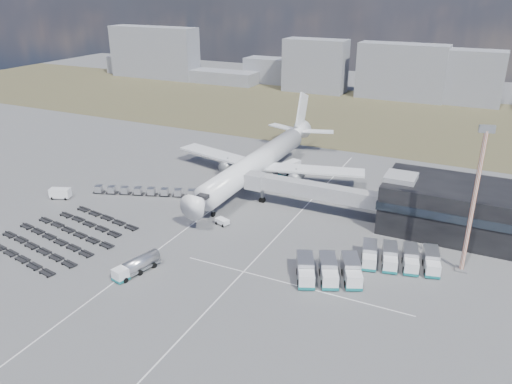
% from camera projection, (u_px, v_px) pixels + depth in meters
% --- Properties ---
extents(ground, '(420.00, 420.00, 0.00)m').
position_uv_depth(ground, '(190.00, 234.00, 99.38)').
color(ground, '#565659').
rests_on(ground, ground).
extents(grass_strip, '(420.00, 90.00, 0.01)m').
position_uv_depth(grass_strip, '(347.00, 114.00, 190.76)').
color(grass_strip, '#49452B').
rests_on(grass_strip, ground).
extents(lane_markings, '(47.12, 110.00, 0.01)m').
position_uv_depth(lane_markings, '(241.00, 237.00, 97.96)').
color(lane_markings, silver).
rests_on(lane_markings, ground).
extents(terminal, '(30.40, 16.40, 11.00)m').
position_uv_depth(terminal, '(461.00, 208.00, 98.12)').
color(terminal, black).
rests_on(terminal, ground).
extents(jet_bridge, '(30.30, 3.80, 7.05)m').
position_uv_depth(jet_bridge, '(303.00, 189.00, 108.02)').
color(jet_bridge, '#939399').
rests_on(jet_bridge, ground).
extents(airliner, '(51.59, 64.53, 17.62)m').
position_uv_depth(airliner, '(260.00, 161.00, 124.23)').
color(airliner, white).
rests_on(airliner, ground).
extents(skyline, '(294.00, 24.57, 25.75)m').
position_uv_depth(skyline, '(370.00, 73.00, 219.76)').
color(skyline, gray).
rests_on(skyline, ground).
extents(fuel_tanker, '(4.29, 9.18, 2.88)m').
position_uv_depth(fuel_tanker, '(137.00, 266.00, 85.46)').
color(fuel_tanker, white).
rests_on(fuel_tanker, ground).
extents(pushback_tug, '(3.20, 2.42, 1.33)m').
position_uv_depth(pushback_tug, '(222.00, 222.00, 102.91)').
color(pushback_tug, white).
rests_on(pushback_tug, ground).
extents(utility_van, '(5.04, 3.58, 2.43)m').
position_uv_depth(utility_van, '(60.00, 194.00, 115.33)').
color(utility_van, white).
rests_on(utility_van, ground).
extents(catering_truck, '(4.27, 7.00, 3.00)m').
position_uv_depth(catering_truck, '(290.00, 168.00, 130.20)').
color(catering_truck, white).
rests_on(catering_truck, ground).
extents(service_trucks_near, '(12.70, 11.40, 3.17)m').
position_uv_depth(service_trucks_near, '(328.00, 270.00, 83.61)').
color(service_trucks_near, white).
rests_on(service_trucks_near, ground).
extents(service_trucks_far, '(14.34, 10.00, 2.90)m').
position_uv_depth(service_trucks_far, '(400.00, 258.00, 87.65)').
color(service_trucks_far, white).
rests_on(service_trucks_far, ground).
extents(uld_row, '(24.25, 9.81, 1.70)m').
position_uv_depth(uld_row, '(145.00, 191.00, 117.14)').
color(uld_row, black).
rests_on(uld_row, ground).
extents(baggage_dollies, '(25.00, 24.83, 0.69)m').
position_uv_depth(baggage_dollies, '(62.00, 236.00, 97.93)').
color(baggage_dollies, black).
rests_on(baggage_dollies, ground).
extents(floodlight_mast, '(2.48, 2.00, 25.95)m').
position_uv_depth(floodlight_mast, '(474.00, 202.00, 81.80)').
color(floodlight_mast, '#AD431B').
rests_on(floodlight_mast, ground).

